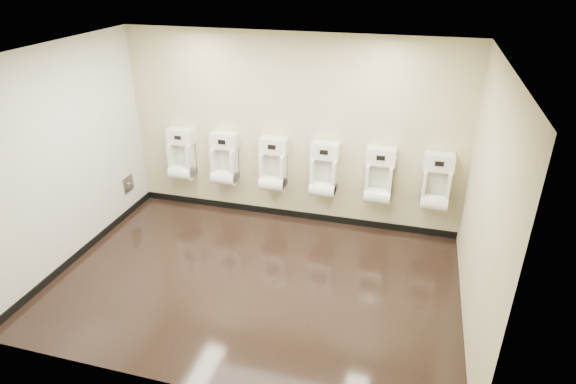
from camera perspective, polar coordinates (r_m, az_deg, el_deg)
name	(u,v)px	position (r m, az deg, el deg)	size (l,w,h in m)	color
ground	(255,281)	(6.20, -3.94, -10.48)	(5.00, 3.50, 0.00)	black
ceiling	(246,55)	(5.04, -4.95, 15.88)	(5.00, 3.50, 0.00)	white
back_wall	(291,132)	(7.02, 0.36, 7.18)	(5.00, 0.02, 2.80)	#C2BC93
front_wall	(181,268)	(4.09, -12.60, -8.78)	(5.00, 0.02, 2.80)	#C2BC93
left_wall	(63,159)	(6.69, -25.07, 3.61)	(0.02, 3.50, 2.80)	#C2BC93
right_wall	(485,209)	(5.26, 22.27, -1.83)	(0.02, 3.50, 2.80)	#C2BC93
tile_overlay_left	(64,159)	(6.69, -25.04, 3.60)	(0.01, 3.50, 2.80)	white
skirting_back	(291,213)	(7.57, 0.31, -2.55)	(5.00, 0.02, 0.10)	black
skirting_left	(84,249)	(7.26, -22.98, -6.24)	(0.02, 3.50, 0.10)	black
access_panel	(128,184)	(7.89, -18.44, 0.93)	(0.04, 0.25, 0.25)	#9E9EA3
urinal_0	(182,158)	(7.70, -12.49, 3.97)	(0.42, 0.31, 0.78)	white
urinal_1	(225,163)	(7.41, -7.53, 3.47)	(0.42, 0.31, 0.78)	white
urinal_2	(273,168)	(7.16, -1.76, 2.86)	(0.42, 0.31, 0.78)	white
urinal_3	(324,174)	(6.99, 4.27, 2.19)	(0.42, 0.31, 0.78)	white
urinal_4	(379,180)	(6.90, 10.73, 1.44)	(0.42, 0.31, 0.78)	white
urinal_5	(436,186)	(6.90, 17.11, 0.69)	(0.42, 0.31, 0.78)	white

